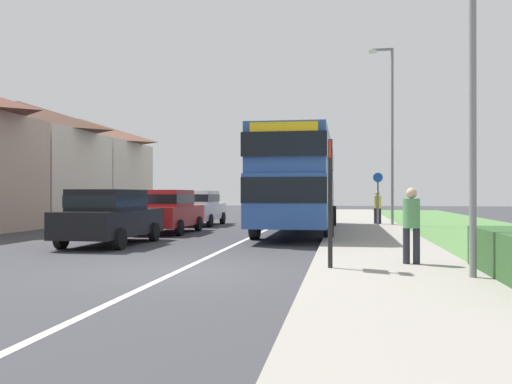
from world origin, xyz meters
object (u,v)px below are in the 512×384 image
Objects in this scene: bus_stop_sign at (330,194)px; parked_car_white at (199,206)px; cycle_route_sign at (378,196)px; parked_car_black at (110,215)px; double_decker_bus at (299,179)px; street_lamp_mid at (390,126)px; pedestrian_walking_away at (378,206)px; pedestrian_at_stop at (411,222)px; parked_car_red at (168,210)px; street_lamp_near at (466,45)px.

parked_car_white is at bearing 113.76° from bus_stop_sign.
cycle_route_sign is (1.83, 15.21, -0.11)m from bus_stop_sign.
bus_stop_sign is (6.69, -4.91, 0.62)m from parked_car_black.
parked_car_black is at bearing -131.69° from double_decker_bus.
double_decker_bus is 1.36× the size of street_lamp_mid.
parked_car_white reaches higher than parked_car_black.
double_decker_bus reaches higher than pedestrian_walking_away.
pedestrian_at_stop is at bearing -90.89° from pedestrian_walking_away.
parked_car_white is 9.86m from street_lamp_mid.
parked_car_red is 0.61× the size of street_lamp_near.
bus_stop_sign reaches higher than parked_car_white.
pedestrian_walking_away is 0.66× the size of cycle_route_sign.
pedestrian_walking_away is 15.97m from bus_stop_sign.
parked_car_red is 0.53× the size of street_lamp_mid.
parked_car_red is 10.26m from pedestrian_walking_away.
street_lamp_mid is at bearing 89.79° from street_lamp_near.
cycle_route_sign is at bearing 91.79° from street_lamp_near.
bus_stop_sign is (6.72, -15.27, 0.62)m from parked_car_white.
parked_car_white is at bearing 119.35° from street_lamp_near.
pedestrian_walking_away is at bearing 35.05° from parked_car_red.
street_lamp_near is 16.09m from street_lamp_mid.
parked_car_red reaches higher than parked_car_black.
parked_car_red is 1.67× the size of bus_stop_sign.
street_lamp_mid is (9.08, 10.35, 3.78)m from parked_car_black.
pedestrian_walking_away is 16.98m from street_lamp_near.
parked_car_black reaches higher than pedestrian_walking_away.
pedestrian_at_stop is 14.36m from cycle_route_sign.
parked_car_white reaches higher than pedestrian_at_stop.
parked_car_black is at bearing -129.57° from cycle_route_sign.
double_decker_bus is at bearing -130.65° from street_lamp_mid.
pedestrian_at_stop is 3.62m from street_lamp_near.
cycle_route_sign is at bearing -92.00° from pedestrian_walking_away.
parked_car_black reaches higher than pedestrian_at_stop.
pedestrian_walking_away is (3.32, 5.09, -1.17)m from double_decker_bus.
street_lamp_mid is (0.54, -0.60, 3.72)m from pedestrian_walking_away.
street_lamp_near is (0.71, -1.68, 3.12)m from pedestrian_at_stop.
parked_car_black is 13.88m from pedestrian_walking_away.
parked_car_red is at bearing -88.13° from parked_car_white.
street_lamp_near is at bearing -60.65° from parked_car_white.
street_lamp_mid is at bearing 48.76° from parked_car_black.
street_lamp_mid reaches higher than parked_car_black.
street_lamp_near reaches higher than cycle_route_sign.
parked_car_red is 1.72× the size of cycle_route_sign.
cycle_route_sign is at bearing -175.20° from street_lamp_mid.
parked_car_red is (-5.08, -0.80, -1.22)m from double_decker_bus.
cycle_route_sign is at bearing 50.43° from parked_car_black.
parked_car_red is 2.60× the size of pedestrian_at_stop.
street_lamp_near is at bearing -32.44° from parked_car_black.
street_lamp_near is (0.48, -16.68, 3.12)m from pedestrian_walking_away.
parked_car_black is 9.24m from pedestrian_at_stop.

